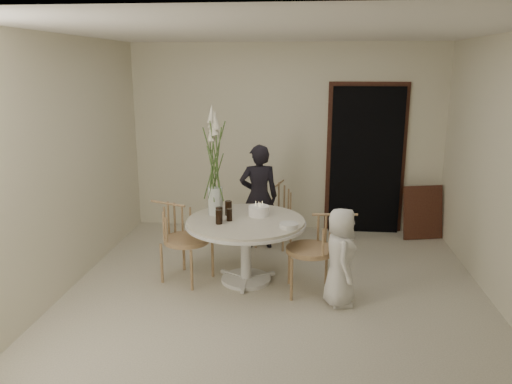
# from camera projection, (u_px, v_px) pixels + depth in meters

# --- Properties ---
(ground) EXTENTS (4.50, 4.50, 0.00)m
(ground) POSITION_uv_depth(u_px,v_px,m) (275.00, 292.00, 5.40)
(ground) COLOR beige
(ground) RESTS_ON ground
(room_shell) EXTENTS (4.50, 4.50, 4.50)m
(room_shell) POSITION_uv_depth(u_px,v_px,m) (277.00, 143.00, 5.00)
(room_shell) COLOR white
(room_shell) RESTS_ON ground
(doorway) EXTENTS (1.00, 0.10, 2.10)m
(doorway) POSITION_uv_depth(u_px,v_px,m) (366.00, 161.00, 7.14)
(doorway) COLOR black
(doorway) RESTS_ON ground
(door_trim) EXTENTS (1.12, 0.03, 2.22)m
(door_trim) POSITION_uv_depth(u_px,v_px,m) (366.00, 156.00, 7.17)
(door_trim) COLOR #512C1B
(door_trim) RESTS_ON ground
(table) EXTENTS (1.33, 1.33, 0.73)m
(table) POSITION_uv_depth(u_px,v_px,m) (246.00, 229.00, 5.53)
(table) COLOR silver
(table) RESTS_ON ground
(picture_frame) EXTENTS (0.59, 0.29, 0.75)m
(picture_frame) POSITION_uv_depth(u_px,v_px,m) (423.00, 212.00, 7.00)
(picture_frame) COLOR #512C1B
(picture_frame) RESTS_ON ground
(chair_far) EXTENTS (0.53, 0.56, 0.83)m
(chair_far) POSITION_uv_depth(u_px,v_px,m) (276.00, 205.00, 6.79)
(chair_far) COLOR #A67F5A
(chair_far) RESTS_ON ground
(chair_right) EXTENTS (0.57, 0.53, 0.90)m
(chair_right) POSITION_uv_depth(u_px,v_px,m) (322.00, 241.00, 5.26)
(chair_right) COLOR #A67F5A
(chair_right) RESTS_ON ground
(chair_left) EXTENTS (0.64, 0.62, 0.89)m
(chair_left) POSITION_uv_depth(u_px,v_px,m) (177.00, 230.00, 5.63)
(chair_left) COLOR #A67F5A
(chair_left) RESTS_ON ground
(girl) EXTENTS (0.56, 0.41, 1.39)m
(girl) POSITION_uv_depth(u_px,v_px,m) (259.00, 197.00, 6.59)
(girl) COLOR black
(girl) RESTS_ON ground
(boy) EXTENTS (0.37, 0.52, 1.02)m
(boy) POSITION_uv_depth(u_px,v_px,m) (340.00, 257.00, 5.01)
(boy) COLOR silver
(boy) RESTS_ON ground
(birthday_cake) EXTENTS (0.23, 0.23, 0.16)m
(birthday_cake) POSITION_uv_depth(u_px,v_px,m) (259.00, 211.00, 5.63)
(birthday_cake) COLOR white
(birthday_cake) RESTS_ON table
(cola_tumbler_a) EXTENTS (0.10, 0.10, 0.16)m
(cola_tumbler_a) POSITION_uv_depth(u_px,v_px,m) (219.00, 217.00, 5.33)
(cola_tumbler_a) COLOR black
(cola_tumbler_a) RESTS_ON table
(cola_tumbler_b) EXTENTS (0.08, 0.08, 0.14)m
(cola_tumbler_b) POSITION_uv_depth(u_px,v_px,m) (229.00, 215.00, 5.44)
(cola_tumbler_b) COLOR black
(cola_tumbler_b) RESTS_ON table
(cola_tumbler_c) EXTENTS (0.08, 0.08, 0.16)m
(cola_tumbler_c) POSITION_uv_depth(u_px,v_px,m) (219.00, 215.00, 5.40)
(cola_tumbler_c) COLOR black
(cola_tumbler_c) RESTS_ON table
(cola_tumbler_d) EXTENTS (0.09, 0.09, 0.17)m
(cola_tumbler_d) POSITION_uv_depth(u_px,v_px,m) (229.00, 208.00, 5.64)
(cola_tumbler_d) COLOR black
(cola_tumbler_d) RESTS_ON table
(plate_stack) EXTENTS (0.24, 0.24, 0.05)m
(plate_stack) POSITION_uv_depth(u_px,v_px,m) (289.00, 226.00, 5.21)
(plate_stack) COLOR silver
(plate_stack) RESTS_ON table
(flower_vase) EXTENTS (0.17, 0.17, 1.24)m
(flower_vase) POSITION_uv_depth(u_px,v_px,m) (215.00, 164.00, 5.55)
(flower_vase) COLOR silver
(flower_vase) RESTS_ON table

